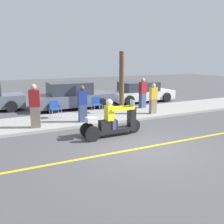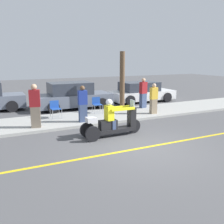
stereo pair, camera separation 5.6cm
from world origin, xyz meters
name	(u,v)px [view 1 (the left image)]	position (x,y,z in m)	size (l,w,h in m)	color
ground_plane	(144,148)	(0.00, 0.00, 0.00)	(60.00, 60.00, 0.00)	#4C4C4F
lane_stripe	(133,149)	(-0.40, 0.00, 0.00)	(24.00, 0.12, 0.01)	gold
sidewalk_strip	(93,117)	(0.00, 4.60, 0.06)	(28.00, 2.80, 0.12)	#9E9E99
motorcycle_trike	(112,123)	(-0.40, 1.62, 0.52)	(2.43, 0.69, 1.46)	black
spectator_with_child	(143,94)	(3.39, 5.39, 0.95)	(0.45, 0.32, 1.71)	#38476B
spectator_far_back	(82,105)	(-0.83, 3.77, 0.91)	(0.40, 0.25, 1.64)	#38476B
spectator_end_of_line	(153,99)	(3.03, 3.82, 0.88)	(0.38, 0.23, 1.57)	gray
spectator_by_tree	(35,107)	(-2.90, 3.72, 0.99)	(0.47, 0.34, 1.81)	#726656
folding_chair_set_back	(96,103)	(0.46, 5.29, 0.62)	(0.49, 0.49, 0.82)	#A5A8AD
folding_chair_curbside	(55,107)	(-1.78, 5.11, 0.62)	(0.49, 0.49, 0.82)	#A5A8AD
parked_car_lot_left	(72,96)	(-0.15, 7.60, 0.73)	(4.42, 2.08, 1.55)	slate
parked_car_lot_right	(140,92)	(4.77, 7.82, 0.65)	(4.46, 2.10, 1.36)	silver
tree_trunk	(122,81)	(2.11, 5.57, 1.72)	(0.28, 0.28, 3.19)	brown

